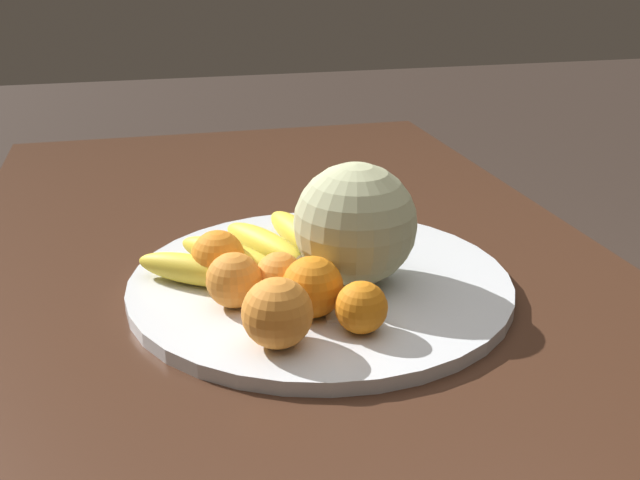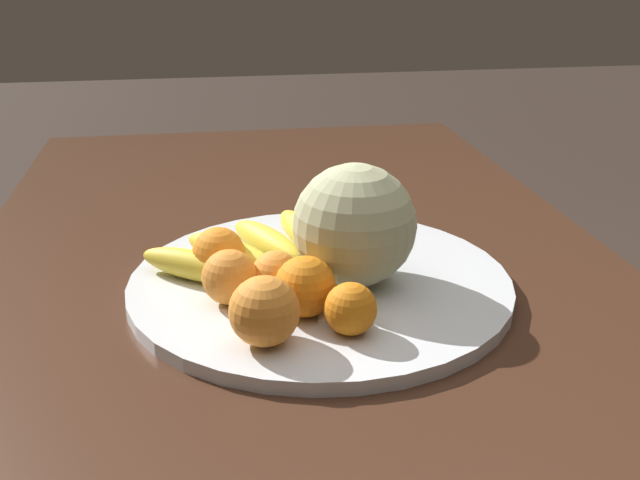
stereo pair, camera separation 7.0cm
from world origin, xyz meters
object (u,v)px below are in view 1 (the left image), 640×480
(orange_back_left, at_px, (218,256))
(produce_tag, at_px, (336,306))
(melon, at_px, (355,224))
(orange_front_right, at_px, (277,313))
(orange_back_right, at_px, (234,280))
(orange_front_left, at_px, (312,287))
(kitchen_table, at_px, (306,358))
(banana_bunch, at_px, (269,245))
(fruit_bowl, at_px, (320,283))
(orange_mid_center, at_px, (279,276))
(orange_top_small, at_px, (361,307))

(orange_back_left, distance_m, produce_tag, 0.16)
(orange_back_left, bearing_deg, melon, 76.20)
(orange_front_right, distance_m, orange_back_right, 0.10)
(produce_tag, bearing_deg, orange_front_left, -63.12)
(orange_front_left, distance_m, orange_front_right, 0.08)
(orange_front_right, distance_m, orange_back_left, 0.18)
(kitchen_table, relative_size, banana_bunch, 5.69)
(orange_back_right, relative_size, produce_tag, 0.86)
(orange_back_left, bearing_deg, fruit_bowl, 80.38)
(orange_front_right, height_order, orange_mid_center, orange_front_right)
(orange_mid_center, bearing_deg, orange_top_small, 34.89)
(orange_mid_center, bearing_deg, orange_front_right, -12.05)
(kitchen_table, bearing_deg, orange_back_right, -62.09)
(banana_bunch, relative_size, orange_front_right, 3.97)
(orange_front_right, distance_m, orange_top_small, 0.09)
(fruit_bowl, xyz_separation_m, orange_back_left, (-0.02, -0.12, 0.04))
(kitchen_table, xyz_separation_m, orange_mid_center, (0.04, -0.04, 0.14))
(fruit_bowl, relative_size, orange_front_right, 6.38)
(orange_mid_center, bearing_deg, fruit_bowl, 126.08)
(banana_bunch, relative_size, orange_front_left, 4.27)
(orange_front_left, bearing_deg, kitchen_table, 171.79)
(fruit_bowl, xyz_separation_m, produce_tag, (0.08, -0.00, 0.01))
(kitchen_table, xyz_separation_m, orange_top_small, (0.14, 0.03, 0.14))
(orange_top_small, xyz_separation_m, produce_tag, (-0.06, -0.01, -0.03))
(fruit_bowl, distance_m, orange_top_small, 0.15)
(melon, relative_size, orange_back_right, 2.32)
(kitchen_table, height_order, banana_bunch, banana_bunch)
(orange_mid_center, height_order, orange_top_small, same)
(fruit_bowl, relative_size, orange_mid_center, 8.40)
(melon, relative_size, orange_front_right, 2.00)
(melon, relative_size, banana_bunch, 0.50)
(kitchen_table, relative_size, melon, 11.27)
(banana_bunch, distance_m, produce_tag, 0.16)
(orange_front_left, bearing_deg, orange_back_right, -118.18)
(banana_bunch, height_order, orange_front_right, orange_front_right)
(banana_bunch, xyz_separation_m, orange_front_left, (0.17, 0.02, 0.01))
(fruit_bowl, xyz_separation_m, orange_back_right, (0.05, -0.11, 0.04))
(orange_back_right, xyz_separation_m, orange_top_small, (0.09, 0.12, -0.00))
(fruit_bowl, height_order, banana_bunch, banana_bunch)
(orange_mid_center, height_order, produce_tag, orange_mid_center)
(orange_front_right, bearing_deg, produce_tag, 129.72)
(orange_mid_center, xyz_separation_m, orange_back_left, (-0.06, -0.06, 0.00))
(orange_front_right, relative_size, orange_mid_center, 1.32)
(orange_front_right, xyz_separation_m, orange_back_right, (-0.10, -0.03, -0.01))
(banana_bunch, bearing_deg, orange_top_small, 169.10)
(orange_front_right, relative_size, orange_top_small, 1.30)
(fruit_bowl, height_order, orange_front_left, orange_front_left)
(melon, relative_size, orange_back_left, 2.29)
(orange_back_right, height_order, orange_top_small, orange_back_right)
(melon, xyz_separation_m, orange_mid_center, (0.02, -0.10, -0.05))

